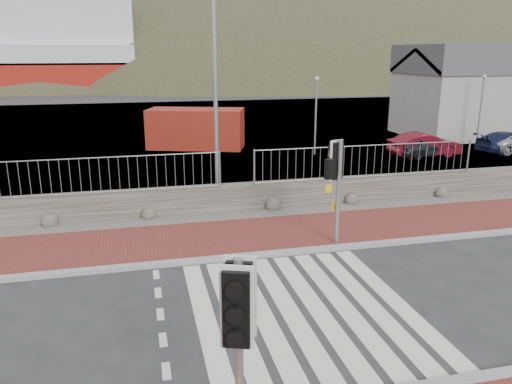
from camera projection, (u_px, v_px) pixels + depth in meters
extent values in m
plane|color=#28282B|center=(303.00, 309.00, 10.72)|extent=(220.00, 220.00, 0.00)
cube|color=maroon|center=(255.00, 236.00, 14.93)|extent=(40.00, 3.00, 0.08)
cube|color=gray|center=(268.00, 254.00, 13.52)|extent=(40.00, 0.25, 0.12)
cube|color=silver|center=(206.00, 321.00, 10.25)|extent=(0.42, 5.60, 0.01)
cube|color=silver|center=(235.00, 317.00, 10.39)|extent=(0.42, 5.60, 0.01)
cube|color=silver|center=(262.00, 314.00, 10.52)|extent=(0.42, 5.60, 0.01)
cube|color=silver|center=(290.00, 311.00, 10.65)|extent=(0.42, 5.60, 0.01)
cube|color=silver|center=(316.00, 308.00, 10.79)|extent=(0.42, 5.60, 0.01)
cube|color=silver|center=(342.00, 304.00, 10.92)|extent=(0.42, 5.60, 0.01)
cube|color=silver|center=(367.00, 301.00, 11.06)|extent=(0.42, 5.60, 0.01)
cube|color=silver|center=(392.00, 298.00, 11.19)|extent=(0.42, 5.60, 0.01)
cube|color=#59544C|center=(241.00, 215.00, 16.80)|extent=(40.00, 1.50, 0.06)
cube|color=#403C34|center=(237.00, 197.00, 17.44)|extent=(40.00, 0.60, 0.90)
cylinder|color=gray|center=(88.00, 158.00, 15.78)|extent=(8.40, 0.04, 0.04)
cylinder|color=gray|center=(220.00, 170.00, 16.88)|extent=(0.07, 0.07, 1.20)
cylinder|color=gray|center=(368.00, 145.00, 17.92)|extent=(8.40, 0.04, 0.04)
cylinder|color=gray|center=(254.00, 168.00, 17.15)|extent=(0.07, 0.07, 1.20)
cylinder|color=gray|center=(468.00, 156.00, 19.02)|extent=(0.07, 0.07, 1.20)
cube|color=#4C4C4F|center=(182.00, 127.00, 36.85)|extent=(120.00, 40.00, 0.50)
cube|color=#3F4C54|center=(159.00, 92.00, 69.63)|extent=(220.00, 50.00, 0.05)
cube|color=silver|center=(20.00, 24.00, 67.86)|extent=(30.00, 12.00, 6.00)
cube|color=#9E9E99|center=(493.00, 104.00, 33.28)|extent=(12.00, 6.00, 4.00)
cube|color=#4C4C51|center=(499.00, 59.00, 32.49)|extent=(12.20, 6.20, 1.80)
ellipsoid|color=#2D351F|center=(78.00, 190.00, 95.10)|extent=(106.40, 68.40, 76.00)
ellipsoid|color=#2D351F|center=(302.00, 204.00, 106.77)|extent=(140.00, 90.00, 100.00)
ellipsoid|color=#2D351F|center=(488.00, 166.00, 115.19)|extent=(112.00, 72.00, 80.00)
cylinder|color=gray|center=(239.00, 364.00, 6.41)|extent=(0.12, 0.12, 2.94)
cube|color=black|center=(239.00, 302.00, 6.17)|extent=(0.48, 0.38, 1.10)
sphere|color=#0CE53F|center=(239.00, 324.00, 6.25)|extent=(0.16, 0.16, 0.16)
cylinder|color=gray|center=(338.00, 194.00, 13.90)|extent=(0.12, 0.12, 3.05)
cube|color=gold|center=(338.00, 207.00, 14.00)|extent=(0.17, 0.14, 0.24)
cube|color=black|center=(340.00, 161.00, 13.65)|extent=(0.50, 0.41, 1.14)
sphere|color=#0CE53F|center=(339.00, 173.00, 13.74)|extent=(0.16, 0.16, 0.16)
cube|color=black|center=(330.00, 169.00, 13.48)|extent=(0.29, 0.25, 0.55)
cylinder|color=gray|center=(215.00, 88.00, 17.07)|extent=(0.14, 0.14, 8.27)
cube|color=#983310|center=(196.00, 129.00, 28.56)|extent=(5.78, 3.81, 2.23)
imported|color=black|center=(426.00, 146.00, 26.28)|extent=(3.58, 1.84, 1.17)
imported|color=maroon|center=(424.00, 145.00, 26.35)|extent=(3.76, 1.33, 1.24)
imported|color=#131A3C|center=(509.00, 142.00, 27.43)|extent=(4.03, 2.00, 1.13)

